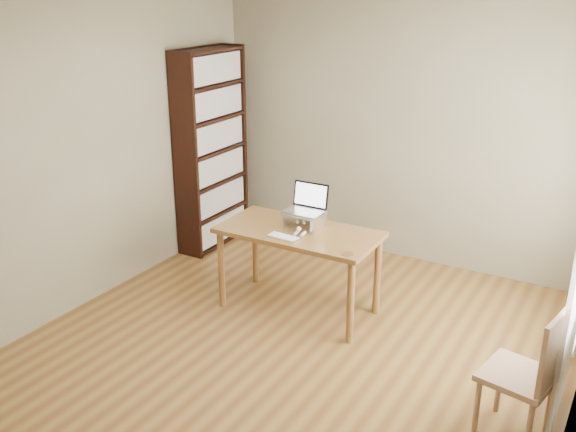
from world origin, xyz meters
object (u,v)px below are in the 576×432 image
object	(u,v)px
bookshelf	(212,150)
chair	(531,371)
cat	(309,221)
laptop	(307,204)
keyboard	(283,237)
desk	(299,241)

from	to	relation	value
bookshelf	chair	xyz separation A→B (m)	(3.61, -1.62, -0.55)
bookshelf	cat	size ratio (longest dim) A/B	4.51
laptop	keyboard	distance (m)	0.40
laptop	bookshelf	bearing A→B (deg)	153.99
keyboard	chair	size ratio (longest dim) A/B	0.30
desk	cat	size ratio (longest dim) A/B	2.93
bookshelf	cat	xyz separation A→B (m)	(1.58, -0.76, -0.24)
desk	chair	distance (m)	2.20
laptop	keyboard	size ratio (longest dim) A/B	1.18
bookshelf	chair	distance (m)	3.99
laptop	chair	size ratio (longest dim) A/B	0.35
desk	cat	bearing A→B (deg)	71.31
desk	laptop	world-z (taller)	laptop
laptop	cat	size ratio (longest dim) A/B	0.70
bookshelf	keyboard	distance (m)	1.89
desk	chair	xyz separation A→B (m)	(2.06, -0.76, -0.15)
bookshelf	cat	world-z (taller)	bookshelf
bookshelf	laptop	world-z (taller)	bookshelf
keyboard	cat	distance (m)	0.34
laptop	chair	xyz separation A→B (m)	(2.06, -0.90, -0.44)
cat	keyboard	bearing A→B (deg)	-109.22
chair	laptop	bearing A→B (deg)	167.30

